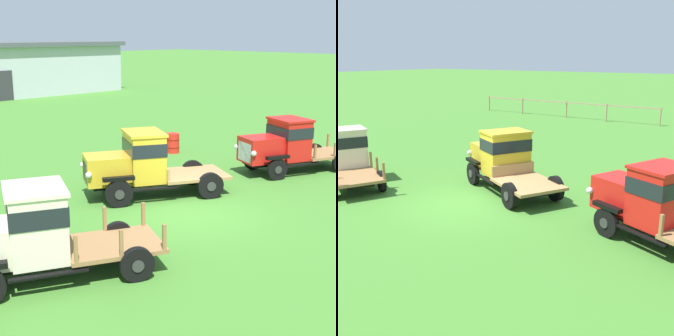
{
  "view_description": "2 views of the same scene",
  "coord_description": "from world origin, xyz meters",
  "views": [
    {
      "loc": [
        -10.75,
        -10.1,
        5.26
      ],
      "look_at": [
        0.55,
        1.62,
        1.0
      ],
      "focal_mm": 55.0,
      "sensor_mm": 36.0,
      "label": 1
    },
    {
      "loc": [
        8.94,
        -10.0,
        4.79
      ],
      "look_at": [
        0.55,
        1.62,
        1.0
      ],
      "focal_mm": 45.0,
      "sensor_mm": 36.0,
      "label": 2
    }
  ],
  "objects": [
    {
      "name": "vintage_truck_second_in_line",
      "position": [
        -0.04,
        2.32,
        1.13
      ],
      "size": [
        5.01,
        3.66,
        2.19
      ],
      "color": "black",
      "rests_on": "ground"
    },
    {
      "name": "vintage_truck_midrow_center",
      "position": [
        5.98,
        0.76,
        1.12
      ],
      "size": [
        4.93,
        3.16,
        2.12
      ],
      "color": "black",
      "rests_on": "ground"
    },
    {
      "name": "ground_plane",
      "position": [
        0.0,
        0.0,
        0.0
      ],
      "size": [
        240.0,
        240.0,
        0.0
      ],
      "primitive_type": "plane",
      "color": "#3D7528"
    },
    {
      "name": "vintage_truck_foreground_near",
      "position": [
        -5.74,
        -0.56,
        1.1
      ],
      "size": [
        5.12,
        3.42,
        2.12
      ],
      "color": "black",
      "rests_on": "ground"
    },
    {
      "name": "paddock_fence",
      "position": [
        -7.32,
        20.54,
        0.99
      ],
      "size": [
        15.62,
        0.45,
        1.35
      ],
      "color": "#997F60",
      "rests_on": "ground"
    }
  ]
}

